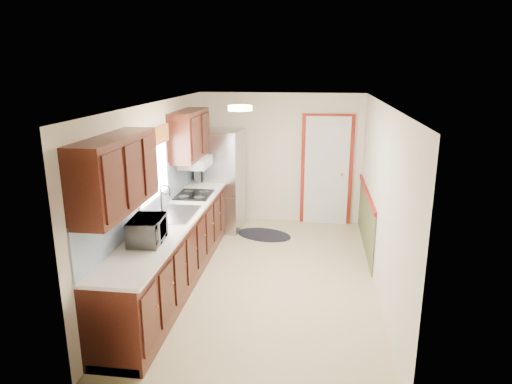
# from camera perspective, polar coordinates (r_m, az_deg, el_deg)

# --- Properties ---
(room_shell) EXTENTS (3.20, 5.20, 2.52)m
(room_shell) POSITION_cam_1_polar(r_m,az_deg,el_deg) (6.07, 1.21, -0.39)
(room_shell) COLOR #C6B98B
(room_shell) RESTS_ON ground
(kitchen_run) EXTENTS (0.63, 4.00, 2.20)m
(kitchen_run) POSITION_cam_1_polar(r_m,az_deg,el_deg) (6.18, -10.62, -4.18)
(kitchen_run) COLOR #34120B
(kitchen_run) RESTS_ON ground
(back_wall_trim) EXTENTS (1.12, 2.30, 2.08)m
(back_wall_trim) POSITION_cam_1_polar(r_m,az_deg,el_deg) (8.26, 9.80, 1.45)
(back_wall_trim) COLOR maroon
(back_wall_trim) RESTS_ON ground
(ceiling_fixture) EXTENTS (0.30, 0.30, 0.06)m
(ceiling_fixture) POSITION_cam_1_polar(r_m,az_deg,el_deg) (5.71, -2.00, 10.45)
(ceiling_fixture) COLOR #FFD88C
(ceiling_fixture) RESTS_ON room_shell
(microwave) EXTENTS (0.33, 0.54, 0.35)m
(microwave) POSITION_cam_1_polar(r_m,az_deg,el_deg) (5.26, -13.46, -4.34)
(microwave) COLOR white
(microwave) RESTS_ON kitchen_run
(refrigerator) EXTENTS (0.81, 0.78, 1.79)m
(refrigerator) POSITION_cam_1_polar(r_m,az_deg,el_deg) (8.15, -4.42, 1.49)
(refrigerator) COLOR #B7B7BC
(refrigerator) RESTS_ON ground
(rug) EXTENTS (1.12, 0.89, 0.01)m
(rug) POSITION_cam_1_polar(r_m,az_deg,el_deg) (8.02, 1.01, -5.36)
(rug) COLOR black
(rug) RESTS_ON ground
(cooktop) EXTENTS (0.52, 0.62, 0.02)m
(cooktop) POSITION_cam_1_polar(r_m,az_deg,el_deg) (7.07, -7.74, -0.33)
(cooktop) COLOR black
(cooktop) RESTS_ON kitchen_run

